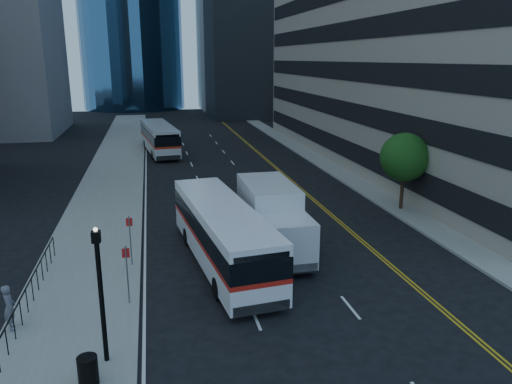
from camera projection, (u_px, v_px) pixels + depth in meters
ground at (309, 269)px, 24.18m from camera, size 160.00×160.00×0.00m
sidewalk_west at (116, 169)px, 45.69m from camera, size 5.00×90.00×0.15m
sidewalk_east at (318, 160)px, 49.58m from camera, size 2.00×90.00×0.15m
parking_garage at (489, 30)px, 47.65m from camera, size 30.00×50.00×25.00m
street_tree at (405, 157)px, 32.59m from camera, size 3.20×3.20×5.10m
lamp_post at (101, 290)px, 16.01m from camera, size 0.28×0.28×4.56m
bus_front at (222, 233)px, 24.37m from camera, size 3.93×11.98×3.03m
bus_rear at (159, 138)px, 53.48m from camera, size 3.98×12.05×3.05m
box_truck at (273, 218)px, 26.00m from camera, size 2.60×7.35×3.51m
trash_can at (88, 371)px, 15.34m from camera, size 0.79×0.79×0.94m
pedestrian at (9, 308)px, 18.34m from camera, size 0.63×0.76×1.78m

